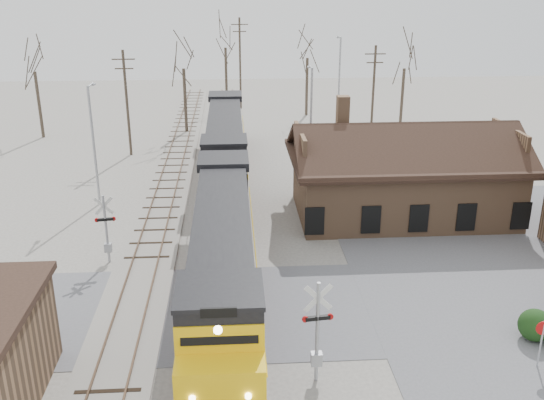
{
  "coord_description": "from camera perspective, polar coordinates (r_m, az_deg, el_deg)",
  "views": [
    {
      "loc": [
        0.62,
        -25.99,
        15.44
      ],
      "look_at": [
        2.96,
        9.0,
        2.35
      ],
      "focal_mm": 40.0,
      "sensor_mm": 36.0,
      "label": 1
    }
  ],
  "objects": [
    {
      "name": "road",
      "position": [
        30.23,
        -4.55,
        -10.29
      ],
      "size": [
        60.0,
        9.0,
        0.03
      ],
      "primitive_type": "cube",
      "color": "#5C5C60",
      "rests_on": "ground"
    },
    {
      "name": "utility_pole_b",
      "position": [
        74.38,
        -3.02,
        12.84
      ],
      "size": [
        2.0,
        0.24,
        10.74
      ],
      "color": "#382D23",
      "rests_on": "ground"
    },
    {
      "name": "do_not_enter_sign",
      "position": [
        27.84,
        24.1,
        -11.52
      ],
      "size": [
        0.65,
        0.07,
        2.19
      ],
      "rotation": [
        0.0,
        0.0,
        -0.04
      ],
      "color": "#A5A8AD",
      "rests_on": "ground"
    },
    {
      "name": "crossbuck_near",
      "position": [
        24.54,
        4.28,
        -12.66
      ],
      "size": [
        1.26,
        0.33,
        4.43
      ],
      "rotation": [
        0.0,
        0.0,
        0.12
      ],
      "color": "#A5A8AD",
      "rests_on": "ground"
    },
    {
      "name": "depot",
      "position": [
        41.74,
        12.18,
        1.8
      ],
      "size": [
        15.2,
        9.31,
        7.9
      ],
      "color": "#8A6447",
      "rests_on": "ground"
    },
    {
      "name": "streetlight_b",
      "position": [
        48.36,
        3.67,
        7.85
      ],
      "size": [
        0.25,
        2.04,
        8.75
      ],
      "color": "#A5A8AD",
      "rests_on": "ground"
    },
    {
      "name": "streetlight_c",
      "position": [
        61.57,
        6.31,
        10.99
      ],
      "size": [
        0.25,
        2.04,
        9.78
      ],
      "color": "#A5A8AD",
      "rests_on": "ground"
    },
    {
      "name": "ground",
      "position": [
        30.24,
        -4.54,
        -10.31
      ],
      "size": [
        140.0,
        140.0,
        0.0
      ],
      "primitive_type": "plane",
      "color": "#A9A499",
      "rests_on": "ground"
    },
    {
      "name": "tree_a",
      "position": [
        64.37,
        -21.56,
        12.12
      ],
      "size": [
        4.38,
        4.38,
        10.72
      ],
      "color": "#382D23",
      "rests_on": "ground"
    },
    {
      "name": "hedge_a",
      "position": [
        30.03,
        23.51,
        -10.74
      ],
      "size": [
        1.47,
        1.47,
        1.47
      ],
      "primitive_type": "sphere",
      "color": "#163210",
      "rests_on": "ground"
    },
    {
      "name": "crossbuck_far",
      "position": [
        35.26,
        -15.32,
        -2.88
      ],
      "size": [
        1.16,
        0.3,
        4.06
      ],
      "rotation": [
        0.0,
        0.0,
        3.29
      ],
      "color": "#A5A8AD",
      "rests_on": "ground"
    },
    {
      "name": "track_main",
      "position": [
        43.78,
        -4.4,
        -0.15
      ],
      "size": [
        3.4,
        90.0,
        0.24
      ],
      "color": "#A9A499",
      "rests_on": "ground"
    },
    {
      "name": "parking_lot",
      "position": [
        37.94,
        23.96,
        -5.41
      ],
      "size": [
        22.0,
        26.0,
        0.03
      ],
      "primitive_type": "cube",
      "color": "#5C5C60",
      "rests_on": "ground"
    },
    {
      "name": "streetlight_a",
      "position": [
        43.87,
        -16.44,
        5.54
      ],
      "size": [
        0.25,
        2.04,
        8.46
      ],
      "color": "#A5A8AD",
      "rests_on": "ground"
    },
    {
      "name": "tree_c",
      "position": [
        76.16,
        -4.43,
        14.97
      ],
      "size": [
        4.71,
        4.71,
        11.54
      ],
      "color": "#382D23",
      "rests_on": "ground"
    },
    {
      "name": "locomotive_lead",
      "position": [
        29.83,
        -4.66,
        -5.35
      ],
      "size": [
        3.18,
        21.29,
        4.73
      ],
      "color": "black",
      "rests_on": "ground"
    },
    {
      "name": "tree_e",
      "position": [
        65.45,
        12.42,
        12.9
      ],
      "size": [
        4.21,
        4.21,
        10.31
      ],
      "color": "#382D23",
      "rests_on": "ground"
    },
    {
      "name": "utility_pole_c",
      "position": [
        59.83,
        9.51,
        9.98
      ],
      "size": [
        2.0,
        0.24,
        9.23
      ],
      "color": "#382D23",
      "rests_on": "ground"
    },
    {
      "name": "tree_d",
      "position": [
        70.45,
        3.37,
        14.07
      ],
      "size": [
        4.37,
        4.37,
        10.71
      ],
      "color": "#382D23",
      "rests_on": "ground"
    },
    {
      "name": "track_siding",
      "position": [
        44.08,
        -10.26,
        -0.29
      ],
      "size": [
        3.4,
        90.0,
        0.24
      ],
      "color": "#A9A499",
      "rests_on": "ground"
    },
    {
      "name": "utility_pole_a",
      "position": [
        55.76,
        -13.5,
        9.02
      ],
      "size": [
        2.0,
        0.24,
        9.37
      ],
      "color": "#382D23",
      "rests_on": "ground"
    },
    {
      "name": "locomotive_trailing",
      "position": [
        50.13,
        -4.43,
        5.43
      ],
      "size": [
        3.18,
        21.29,
        4.48
      ],
      "color": "black",
      "rests_on": "ground"
    },
    {
      "name": "tree_b",
      "position": [
        62.67,
        -8.37,
        13.11
      ],
      "size": [
        4.38,
        4.38,
        10.74
      ],
      "color": "#382D23",
      "rests_on": "ground"
    }
  ]
}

